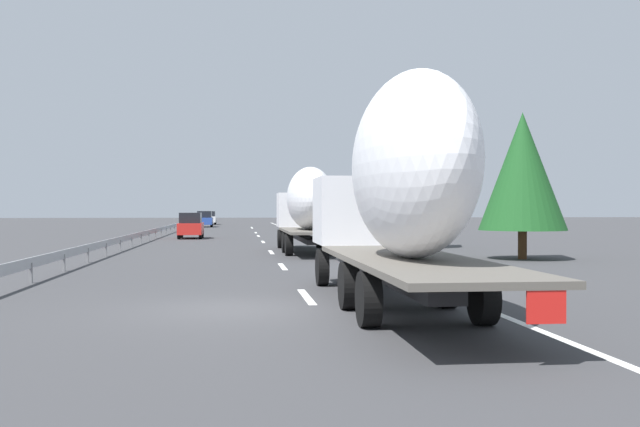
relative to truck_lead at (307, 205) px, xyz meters
The scene contains 22 objects.
ground_plane 20.27m from the truck_lead, 10.30° to the left, with size 260.00×260.00×0.00m, color #38383A.
lane_stripe_0 18.45m from the truck_lead, behind, with size 3.20×0.20×0.01m, color white.
lane_stripe_1 9.22m from the truck_lead, 168.33° to the left, with size 3.20×0.20×0.01m, color white.
lane_stripe_2 3.07m from the truck_lead, 72.71° to the left, with size 3.20×0.20×0.01m, color white.
lane_stripe_3 12.50m from the truck_lead, ahead, with size 3.20×0.20×0.01m, color white.
lane_stripe_4 23.04m from the truck_lead, ahead, with size 3.20×0.20×0.01m, color white.
lane_stripe_5 31.13m from the truck_lead, ahead, with size 3.20×0.20×0.01m, color white.
lane_stripe_6 47.14m from the truck_lead, ahead, with size 3.20×0.20×0.01m, color white.
lane_stripe_7 51.04m from the truck_lead, ahead, with size 3.20×0.20×0.01m, color white.
edge_line_right 24.99m from the truck_lead, ahead, with size 110.00×0.20×0.01m, color white.
truck_lead is the anchor object (origin of this frame).
truck_trailing 20.61m from the truck_lead, behind, with size 13.66×2.55×4.98m.
car_red_compact 19.68m from the truck_lead, 20.76° to the left, with size 4.08×1.77×1.93m.
car_blue_sedan 53.59m from the truck_lead, ahead, with size 4.64×1.91×1.96m.
car_white_van 67.79m from the truck_lead, ahead, with size 4.14×1.91×1.89m.
road_sign 25.78m from the truck_lead, ahead, with size 0.10×0.90×3.29m.
tree_0 62.52m from the truck_lead, ahead, with size 3.49×3.49×5.76m.
tree_1 8.27m from the truck_lead, 59.65° to the right, with size 3.31×3.31×6.87m.
tree_2 10.72m from the truck_lead, 123.18° to the right, with size 3.81×3.81×6.43m.
tree_3 48.76m from the truck_lead, ahead, with size 3.85×3.85×5.05m.
tree_4 19.22m from the truck_lead, 28.89° to the right, with size 2.80×2.80×7.49m.
guardrail_median 24.81m from the truck_lead, 22.83° to the left, with size 94.00×0.10×0.76m.
Camera 1 is at (-15.94, -0.08, 2.19)m, focal length 40.53 mm.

